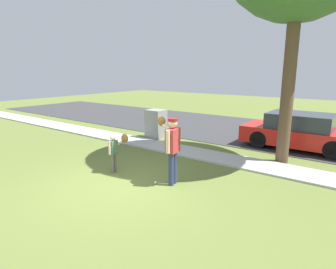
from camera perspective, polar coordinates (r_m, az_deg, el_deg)
ground_plane at (r=10.05m, az=5.02°, el=-3.98°), size 48.00×48.00×0.00m
sidewalk_strip at (r=10.12m, az=5.33°, el=-3.68°), size 36.00×1.20×0.06m
road_surface at (r=14.51m, az=15.75°, el=0.83°), size 36.00×6.80×0.02m
person_adult at (r=7.17m, az=0.72°, el=-1.80°), size 0.76×0.61×1.73m
person_child at (r=8.23m, az=-10.39°, el=-2.65°), size 0.48×0.49×1.13m
baseball at (r=7.48m, az=-2.51°, el=-9.60°), size 0.07×0.07×0.07m
utility_cabinet at (r=12.25m, az=-2.44°, el=2.09°), size 0.76×0.65×1.24m
parked_hatchback_red at (r=11.60m, az=24.83°, el=0.51°), size 4.00×1.75×1.33m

